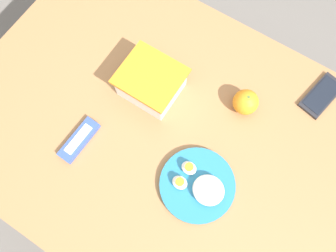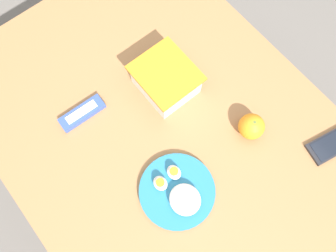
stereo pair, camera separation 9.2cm
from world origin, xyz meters
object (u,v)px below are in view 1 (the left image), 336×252
orange_fruit (246,102)px  rice_plate (199,185)px  candy_bar (79,140)px  cell_phone (322,95)px  food_container (151,83)px

orange_fruit → rice_plate: orange_fruit is taller
orange_fruit → candy_bar: 0.49m
rice_plate → cell_phone: (0.17, 0.43, -0.01)m
rice_plate → orange_fruit: bearing=91.8°
candy_bar → cell_phone: bearing=43.8°
rice_plate → candy_bar: bearing=-168.4°
candy_bar → cell_phone: size_ratio=0.88×
food_container → orange_fruit: bearing=20.7°
candy_bar → cell_phone: 0.72m
candy_bar → food_container: bearing=71.2°
orange_fruit → food_container: bearing=-159.3°
food_container → rice_plate: size_ratio=0.84×
food_container → candy_bar: size_ratio=1.24×
food_container → orange_fruit: size_ratio=2.34×
orange_fruit → candy_bar: (-0.34, -0.34, -0.03)m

